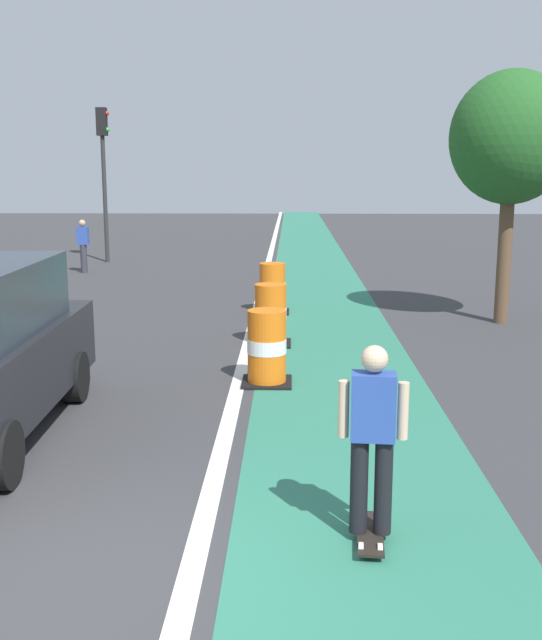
% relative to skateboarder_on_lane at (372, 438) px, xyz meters
% --- Properties ---
extents(ground_plane, '(100.00, 100.00, 0.00)m').
position_rel_skateboarder_on_lane_xyz_m(ground_plane, '(-2.34, -0.55, -0.91)').
color(ground_plane, '#38383A').
extents(bike_lane_strip, '(2.50, 80.00, 0.01)m').
position_rel_skateboarder_on_lane_xyz_m(bike_lane_strip, '(0.06, 11.45, -0.91)').
color(bike_lane_strip, '#2D755B').
rests_on(bike_lane_strip, ground).
extents(lane_divider_stripe, '(0.20, 80.00, 0.01)m').
position_rel_skateboarder_on_lane_xyz_m(lane_divider_stripe, '(-1.44, 11.45, -0.91)').
color(lane_divider_stripe, silver).
rests_on(lane_divider_stripe, ground).
extents(skateboarder_on_lane, '(0.57, 0.81, 1.69)m').
position_rel_skateboarder_on_lane_xyz_m(skateboarder_on_lane, '(0.00, 0.00, 0.00)').
color(skateboarder_on_lane, black).
rests_on(skateboarder_on_lane, ground).
extents(traffic_barrel_front, '(0.73, 0.73, 1.09)m').
position_rel_skateboarder_on_lane_xyz_m(traffic_barrel_front, '(-1.02, 4.77, -0.38)').
color(traffic_barrel_front, orange).
rests_on(traffic_barrel_front, ground).
extents(traffic_barrel_mid, '(0.73, 0.73, 1.09)m').
position_rel_skateboarder_on_lane_xyz_m(traffic_barrel_mid, '(-1.03, 7.30, -0.38)').
color(traffic_barrel_mid, orange).
rests_on(traffic_barrel_mid, ground).
extents(traffic_barrel_back, '(0.73, 0.73, 1.09)m').
position_rel_skateboarder_on_lane_xyz_m(traffic_barrel_back, '(-1.07, 10.40, -0.38)').
color(traffic_barrel_back, orange).
rests_on(traffic_barrel_back, ground).
extents(traffic_light_corner, '(0.41, 0.32, 5.10)m').
position_rel_skateboarder_on_lane_xyz_m(traffic_light_corner, '(-6.93, 19.63, 2.59)').
color(traffic_light_corner, '#2D2D2D').
rests_on(traffic_light_corner, ground).
extents(pedestrian_crossing, '(0.34, 0.20, 1.61)m').
position_rel_skateboarder_on_lane_xyz_m(pedestrian_crossing, '(-6.99, 16.87, -0.05)').
color(pedestrian_crossing, '#33333D').
rests_on(pedestrian_crossing, ground).
extents(street_tree_sidewalk, '(2.40, 2.40, 5.00)m').
position_rel_skateboarder_on_lane_xyz_m(street_tree_sidewalk, '(3.63, 9.40, 2.76)').
color(street_tree_sidewalk, brown).
rests_on(street_tree_sidewalk, ground).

